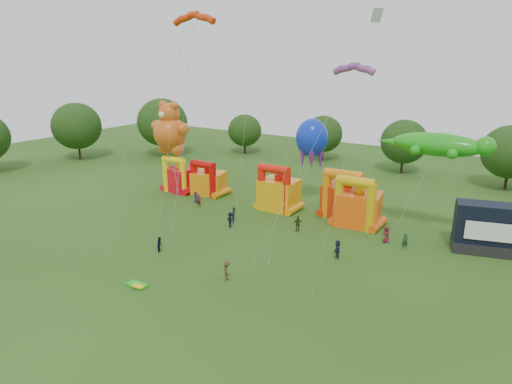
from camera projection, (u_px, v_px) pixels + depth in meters
The scene contains 24 objects.
ground at pixel (132, 290), 41.40m from camera, with size 160.00×160.00×0.00m, color #284814.
tree_ring at pixel (122, 221), 40.75m from camera, with size 126.36×128.49×12.07m.
bouncy_castle_0 at pixel (179, 178), 71.03m from camera, with size 5.27×4.62×5.76m.
bouncy_castle_1 at pixel (208, 181), 69.53m from camera, with size 5.43×4.73×5.41m.
bouncy_castle_2 at pixel (278, 192), 62.41m from camera, with size 5.01×4.03×6.55m.
bouncy_castle_3 at pixel (346, 199), 59.44m from camera, with size 5.86×4.83×6.65m.
bouncy_castle_4 at pixel (358, 206), 56.54m from camera, with size 5.86×4.98×6.53m.
stage_trailer at pixel (497, 230), 48.64m from camera, with size 9.05×5.31×5.40m.
teddy_bear_kite at pixel (172, 150), 68.11m from camera, with size 8.71×6.60×14.11m.
gecko_kite at pixel (421, 179), 51.11m from camera, with size 12.89×7.57×12.36m.
octopus_kite at pixel (310, 146), 63.34m from camera, with size 4.47×8.28×12.26m.
parafoil_kites at pixel (259, 147), 48.69m from camera, with size 26.83×10.69×29.92m.
diamond_kites at pixel (237, 102), 47.94m from camera, with size 25.09×18.73×43.04m.
folded_kite_bundle at pixel (137, 285), 41.96m from camera, with size 2.06×1.20×0.31m.
spectator_0 at pixel (196, 197), 65.95m from camera, with size 0.80×0.52×1.64m, color #25243D.
spectator_1 at pixel (199, 201), 63.91m from camera, with size 0.68×0.45×1.87m, color maroon.
spectator_2 at pixel (234, 214), 58.76m from camera, with size 0.85×0.66×1.75m, color #1C4634.
spectator_3 at pixel (230, 220), 56.31m from camera, with size 1.24×0.71×1.92m, color black.
spectator_4 at pixel (298, 224), 54.90m from camera, with size 1.16×0.48×1.98m, color #3F3A19.
spectator_5 at pixel (337, 249), 47.76m from camera, with size 1.83×0.58×1.97m, color #25243C.
spectator_6 at pixel (386, 235), 51.60m from camera, with size 0.95×0.62×1.94m, color maroon.
spectator_7 at pixel (405, 241), 50.06m from camera, with size 0.64×0.42×1.76m, color #183C22.
spectator_8 at pixel (160, 244), 49.33m from camera, with size 0.81×0.63×1.67m, color black.
spectator_9 at pixel (227, 271), 43.02m from camera, with size 1.22×0.70×1.89m, color #3F3219.
Camera 1 is at (29.62, -25.07, 20.38)m, focal length 32.00 mm.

